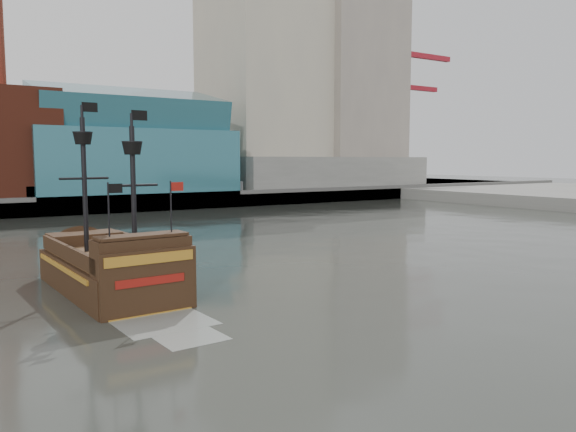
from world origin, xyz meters
TOP-DOWN VIEW (x-y plane):
  - ground at (0.00, 0.00)m, footprint 400.00×400.00m
  - promenade_far at (0.00, 92.00)m, footprint 220.00×60.00m
  - seawall at (0.00, 62.50)m, footprint 220.00×1.00m
  - skyline at (5.21, 84.56)m, footprint 149.00×45.00m
  - crane_a at (78.63, 82.00)m, footprint 22.50×4.00m
  - crane_b at (88.23, 92.00)m, footprint 19.10×4.00m
  - pirate_ship at (-8.46, 14.88)m, footprint 5.51×15.63m

SIDE VIEW (x-z plane):
  - ground at x=0.00m, z-range 0.00..0.00m
  - promenade_far at x=0.00m, z-range 0.00..2.00m
  - pirate_ship at x=-8.46m, z-range -4.73..6.82m
  - seawall at x=0.00m, z-range 0.00..2.60m
  - crane_b at x=88.23m, z-range 2.45..28.70m
  - crane_a at x=78.63m, z-range 2.99..35.24m
  - skyline at x=5.21m, z-range -6.45..55.55m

